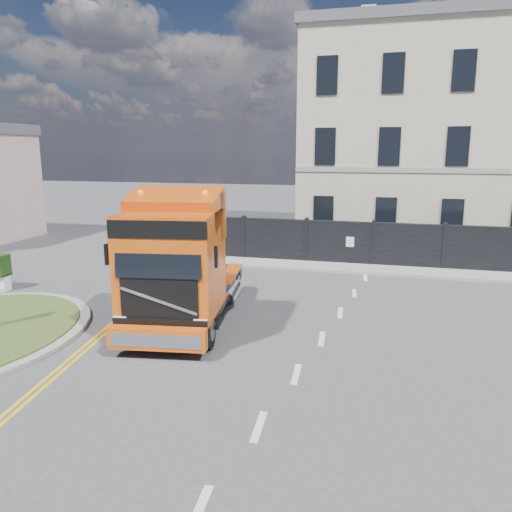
# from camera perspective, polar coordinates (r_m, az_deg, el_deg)

# --- Properties ---
(ground) EXTENTS (120.00, 120.00, 0.00)m
(ground) POSITION_cam_1_polar(r_m,az_deg,el_deg) (15.14, -3.53, -7.85)
(ground) COLOR #424244
(ground) RESTS_ON ground
(hoarding_fence) EXTENTS (18.80, 0.25, 2.00)m
(hoarding_fence) POSITION_cam_1_polar(r_m,az_deg,el_deg) (22.98, 19.57, 0.95)
(hoarding_fence) COLOR black
(hoarding_fence) RESTS_ON ground
(georgian_building) EXTENTS (12.30, 10.30, 12.80)m
(georgian_building) POSITION_cam_1_polar(r_m,az_deg,el_deg) (30.05, 18.01, 12.67)
(georgian_building) COLOR beige
(georgian_building) RESTS_ON ground
(pavement_far) EXTENTS (20.00, 1.60, 0.12)m
(pavement_far) POSITION_cam_1_polar(r_m,az_deg,el_deg) (22.25, 18.17, -1.78)
(pavement_far) COLOR gray
(pavement_far) RESTS_ON ground
(truck) EXTENTS (3.41, 6.95, 3.99)m
(truck) POSITION_cam_1_polar(r_m,az_deg,el_deg) (14.48, -8.80, -1.51)
(truck) COLOR black
(truck) RESTS_ON ground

